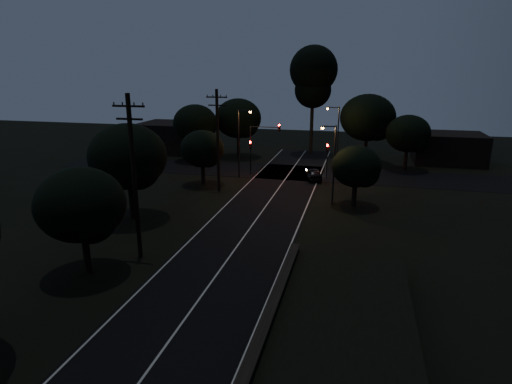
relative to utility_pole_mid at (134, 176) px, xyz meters
The scene contains 21 objects.
road_surface 18.13m from the utility_pole_mid, 69.58° to the left, with size 60.00×70.00×0.03m.
utility_pole_mid is the anchor object (origin of this frame).
utility_pole_far 17.00m from the utility_pole_mid, 90.00° to the left, with size 2.20×0.30×10.50m.
tree_left_b 3.83m from the utility_pole_mid, 120.22° to the right, with size 5.37×5.37×6.82m.
tree_left_c 8.10m from the utility_pole_mid, 121.87° to the left, with size 6.46×6.46×8.16m.
tree_left_d 19.13m from the utility_pole_mid, 97.03° to the left, with size 4.77×4.77×6.05m.
tree_far_nw 34.98m from the utility_pole_mid, 94.54° to the left, with size 6.62×6.62×8.39m.
tree_far_w 31.85m from the utility_pole_mid, 104.15° to the left, with size 6.10×6.10×7.77m.
tree_far_ne 38.05m from the utility_pole_mid, 66.35° to the left, with size 7.32×7.32×9.26m.
tree_far_e 37.77m from the utility_pole_mid, 57.66° to the left, with size 5.48×5.48×6.95m.
tree_right_a 20.66m from the utility_pole_mid, 46.48° to the left, with size 4.51×4.51×5.73m.
tall_pine 41.00m from the utility_pole_mid, 80.07° to the left, with size 6.93×6.93×15.76m.
building_left 39.72m from the utility_pole_mid, 110.73° to the left, with size 10.00×8.00×4.40m, color black.
building_right 46.19m from the utility_pole_mid, 55.62° to the left, with size 9.00×7.00×4.00m, color black.
signal_left 25.19m from the utility_pole_mid, 86.79° to the left, with size 0.28×0.35×4.10m.
signal_right 27.30m from the utility_pole_mid, 67.01° to the left, with size 0.28×0.35×4.10m.
signal_mast 25.22m from the utility_pole_mid, 82.96° to the left, with size 3.70×0.35×6.25m.
streetlight_a 23.04m from the utility_pole_mid, 88.27° to the left, with size 1.66×0.26×8.00m.
streetlight_b 31.15m from the utility_pole_mid, 68.70° to the left, with size 1.66×0.26×8.00m.
streetlight_c 19.15m from the utility_pole_mid, 51.74° to the left, with size 1.46×0.26×7.50m.
car 26.28m from the utility_pole_mid, 69.10° to the left, with size 1.63×4.04×1.38m, color black.
Camera 1 is at (8.17, -9.40, 12.46)m, focal length 30.00 mm.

